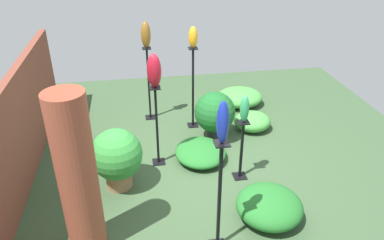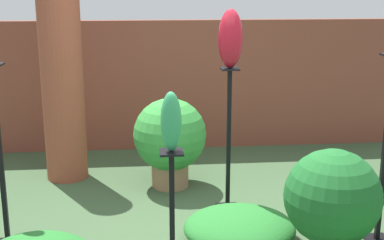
% 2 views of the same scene
% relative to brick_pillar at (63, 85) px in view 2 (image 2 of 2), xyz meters
% --- Properties ---
extents(brick_wall_back, '(5.60, 0.12, 1.62)m').
position_rel_brick_pillar_xyz_m(brick_wall_back, '(1.32, 1.00, -0.21)').
color(brick_wall_back, brown).
rests_on(brick_wall_back, ground).
extents(brick_pillar, '(0.44, 0.44, 2.03)m').
position_rel_brick_pillar_xyz_m(brick_pillar, '(0.00, 0.00, 0.00)').
color(brick_pillar, brown).
rests_on(brick_pillar, ground).
extents(pedestal_ruby, '(0.20, 0.20, 1.33)m').
position_rel_brick_pillar_xyz_m(pedestal_ruby, '(1.61, -0.98, -0.40)').
color(pedestal_ruby, black).
rests_on(pedestal_ruby, ground).
extents(pedestal_cobalt, '(0.20, 0.20, 1.48)m').
position_rel_brick_pillar_xyz_m(pedestal_cobalt, '(-0.28, -1.54, -0.33)').
color(pedestal_cobalt, black).
rests_on(pedestal_cobalt, ground).
extents(pedestal_amber, '(0.20, 0.20, 1.54)m').
position_rel_brick_pillar_xyz_m(pedestal_amber, '(2.73, -1.74, -0.30)').
color(pedestal_amber, black).
rests_on(pedestal_amber, ground).
extents(pedestal_jade, '(0.20, 0.20, 0.96)m').
position_rel_brick_pillar_xyz_m(pedestal_jade, '(1.02, -2.19, -0.58)').
color(pedestal_jade, black).
rests_on(pedestal_jade, ground).
extents(art_vase_ruby, '(0.22, 0.21, 0.51)m').
position_rel_brick_pillar_xyz_m(art_vase_ruby, '(1.61, -0.98, 0.57)').
color(art_vase_ruby, maroon).
rests_on(art_vase_ruby, pedestal_ruby).
extents(art_vase_jade, '(0.14, 0.13, 0.41)m').
position_rel_brick_pillar_xyz_m(art_vase_jade, '(1.02, -2.19, 0.15)').
color(art_vase_jade, '#2D9356').
rests_on(art_vase_jade, pedestal_jade).
extents(potted_plant_mid_left, '(0.75, 0.75, 0.93)m').
position_rel_brick_pillar_xyz_m(potted_plant_mid_left, '(1.10, -0.36, -0.50)').
color(potted_plant_mid_left, '#936B4C').
rests_on(potted_plant_mid_left, ground).
extents(potted_plant_back_center, '(0.72, 0.72, 0.89)m').
position_rel_brick_pillar_xyz_m(potted_plant_back_center, '(2.21, -2.04, -0.51)').
color(potted_plant_back_center, '#2D2D33').
rests_on(potted_plant_back_center, ground).
extents(foliage_bed_center, '(0.91, 0.83, 0.26)m').
position_rel_brick_pillar_xyz_m(foliage_bed_center, '(1.59, -1.68, -0.89)').
color(foliage_bed_center, '#236B28').
rests_on(foliage_bed_center, ground).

